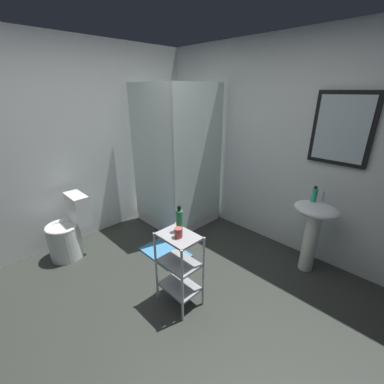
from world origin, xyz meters
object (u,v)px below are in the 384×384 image
Objects in this scene: pedestal_sink at (314,224)px; toilet at (68,232)px; body_wash_bottle_green at (179,220)px; bath_mat at (165,252)px; storage_cart at (179,264)px; hand_soap_bottle at (314,195)px; rinse_cup at (178,233)px; shower_stall at (177,195)px.

pedestal_sink is 2.82m from toilet.
bath_mat is (-0.66, 0.34, -0.84)m from body_wash_bottle_green.
hand_soap_bottle is at bearing 67.23° from storage_cart.
body_wash_bottle_green is at bearing -118.21° from pedestal_sink.
pedestal_sink is 1.35× the size of bath_mat.
pedestal_sink is 1.09× the size of storage_cart.
hand_soap_bottle reaches higher than toilet.
hand_soap_bottle is at bearing 41.37° from toilet.
toilet is 2.84m from hand_soap_bottle.
body_wash_bottle_green is 0.12m from rinse_cup.
hand_soap_bottle reaches higher than rinse_cup.
rinse_cup is at bearing -46.90° from body_wash_bottle_green.
shower_stall is 2.70× the size of storage_cart.
hand_soap_bottle is at bearing 11.26° from shower_stall.
pedestal_sink is 0.31m from hand_soap_bottle.
bath_mat is (-1.30, -1.00, -0.88)m from hand_soap_bottle.
body_wash_bottle_green reaches higher than storage_cart.
shower_stall reaches higher than hand_soap_bottle.
hand_soap_bottle is at bearing 149.12° from pedestal_sink.
body_wash_bottle_green is (-0.70, -1.30, 0.27)m from pedestal_sink.
hand_soap_bottle is at bearing 37.46° from bath_mat.
bath_mat is (-1.36, -0.96, -0.57)m from pedestal_sink.
shower_stall is at bearing -170.18° from pedestal_sink.
pedestal_sink is at bearing -30.88° from hand_soap_bottle.
pedestal_sink is 3.30× the size of body_wash_bottle_green.
body_wash_bottle_green is at bearing 133.10° from rinse_cup.
shower_stall reaches higher than rinse_cup.
toilet is 4.45× the size of hand_soap_bottle.
toilet is 1.03× the size of storage_cart.
shower_stall reaches higher than toilet.
shower_stall is 23.35× the size of rinse_cup.
shower_stall is at bearing -168.74° from hand_soap_bottle.
shower_stall is 3.33× the size of bath_mat.
pedestal_sink is 9.46× the size of rinse_cup.
storage_cart is 0.35m from rinse_cup.
shower_stall is 0.92m from bath_mat.
pedestal_sink reaches higher than storage_cart.
pedestal_sink is 1.50m from body_wash_bottle_green.
toilet is at bearing -164.32° from rinse_cup.
hand_soap_bottle reaches higher than storage_cart.
pedestal_sink reaches higher than bath_mat.
bath_mat is at bearing 46.93° from toilet.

